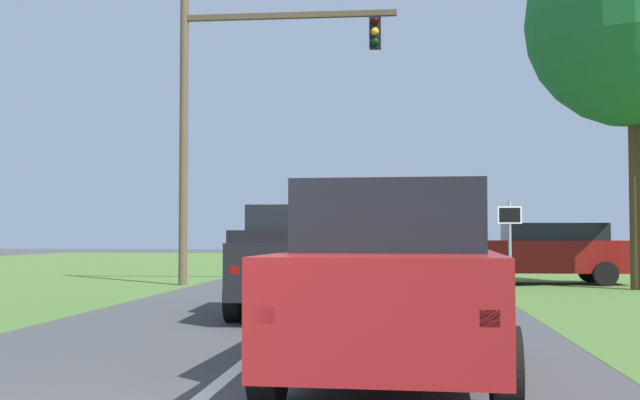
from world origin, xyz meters
TOP-DOWN VIEW (x-y plane):
  - ground_plane at (0.00, 9.35)m, footprint 120.00×120.00m
  - red_suv_near at (1.70, 3.23)m, footprint 2.34×4.96m
  - pickup_truck_lead at (-0.05, 9.78)m, footprint 2.50×5.64m
  - traffic_light at (-2.92, 17.26)m, footprint 6.17×0.40m
  - keep_moving_sign at (4.48, 15.59)m, footprint 0.60×0.09m
  - oak_tree_right at (7.86, 16.63)m, footprint 5.62×5.62m
  - crossing_suv_far at (5.98, 18.93)m, footprint 4.72×2.05m
  - extra_tree_1 at (7.99, 16.53)m, footprint 4.64×4.64m

SIDE VIEW (x-z plane):
  - ground_plane at x=0.00m, z-range 0.00..0.00m
  - crossing_suv_far at x=5.98m, z-range 0.05..1.82m
  - pickup_truck_lead at x=-0.05m, z-range 0.02..1.98m
  - red_suv_near at x=1.70m, z-range 0.05..1.99m
  - keep_moving_sign at x=4.48m, z-range 0.32..2.60m
  - traffic_light at x=-2.92m, z-range 1.18..9.39m
  - extra_tree_1 at x=7.99m, z-range 2.30..11.60m
  - oak_tree_right at x=7.86m, z-range 2.11..11.98m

